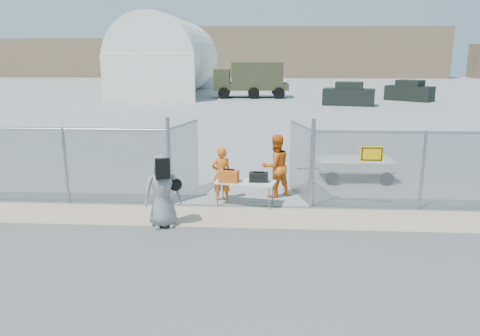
# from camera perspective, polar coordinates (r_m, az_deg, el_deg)

# --- Properties ---
(ground) EXTENTS (160.00, 160.00, 0.00)m
(ground) POSITION_cam_1_polar(r_m,az_deg,el_deg) (11.48, -0.62, -7.72)
(ground) COLOR #4B4B4B
(tarmac_inside) EXTENTS (160.00, 80.00, 0.01)m
(tarmac_inside) POSITION_cam_1_polar(r_m,az_deg,el_deg) (52.83, 2.72, 9.14)
(tarmac_inside) COLOR #969696
(tarmac_inside) RESTS_ON ground
(dirt_strip) EXTENTS (44.00, 1.60, 0.01)m
(dirt_strip) POSITION_cam_1_polar(r_m,az_deg,el_deg) (12.41, -0.29, -6.00)
(dirt_strip) COLOR #C3AC8E
(dirt_strip) RESTS_ON ground
(distant_hills) EXTENTS (140.00, 6.00, 9.00)m
(distant_hills) POSITION_cam_1_polar(r_m,az_deg,el_deg) (88.76, 6.45, 13.81)
(distant_hills) COLOR #7F684F
(distant_hills) RESTS_ON ground
(chain_link_fence) EXTENTS (40.00, 0.20, 2.20)m
(chain_link_fence) POSITION_cam_1_polar(r_m,az_deg,el_deg) (13.05, 0.00, 0.00)
(chain_link_fence) COLOR gray
(chain_link_fence) RESTS_ON ground
(quonset_hangar) EXTENTS (9.00, 18.00, 8.00)m
(quonset_hangar) POSITION_cam_1_polar(r_m,az_deg,el_deg) (51.79, -8.71, 13.33)
(quonset_hangar) COLOR white
(quonset_hangar) RESTS_ON ground
(folding_table) EXTENTS (1.77, 0.99, 0.71)m
(folding_table) POSITION_cam_1_polar(r_m,az_deg,el_deg) (13.28, 0.64, -3.10)
(folding_table) COLOR white
(folding_table) RESTS_ON ground
(orange_bag) EXTENTS (0.58, 0.43, 0.33)m
(orange_bag) POSITION_cam_1_polar(r_m,az_deg,el_deg) (13.09, -1.37, -0.98)
(orange_bag) COLOR orange
(orange_bag) RESTS_ON folding_table
(black_duffel) EXTENTS (0.53, 0.32, 0.26)m
(black_duffel) POSITION_cam_1_polar(r_m,az_deg,el_deg) (13.13, 2.29, -1.12)
(black_duffel) COLOR black
(black_duffel) RESTS_ON folding_table
(security_worker_left) EXTENTS (0.65, 0.49, 1.59)m
(security_worker_left) POSITION_cam_1_polar(r_m,az_deg,el_deg) (13.61, -2.28, -0.76)
(security_worker_left) COLOR orange
(security_worker_left) RESTS_ON ground
(security_worker_right) EXTENTS (1.15, 1.08, 1.89)m
(security_worker_right) POSITION_cam_1_polar(r_m,az_deg,el_deg) (13.98, 4.35, 0.24)
(security_worker_right) COLOR orange
(security_worker_right) RESTS_ON ground
(visitor) EXTENTS (1.05, 0.85, 1.85)m
(visitor) POSITION_cam_1_polar(r_m,az_deg,el_deg) (11.67, -9.44, -2.74)
(visitor) COLOR gray
(visitor) RESTS_ON ground
(utility_trailer) EXTENTS (3.31, 1.82, 0.79)m
(utility_trailer) POSITION_cam_1_polar(r_m,az_deg,el_deg) (16.43, 13.84, -0.07)
(utility_trailer) COLOR white
(utility_trailer) RESTS_ON ground
(military_truck) EXTENTS (7.33, 3.03, 3.43)m
(military_truck) POSITION_cam_1_polar(r_m,az_deg,el_deg) (46.80, 1.39, 10.66)
(military_truck) COLOR #3B3F24
(military_truck) RESTS_ON ground
(parked_vehicle_near) EXTENTS (4.52, 2.80, 1.90)m
(parked_vehicle_near) POSITION_cam_1_polar(r_m,az_deg,el_deg) (40.67, 13.13, 8.77)
(parked_vehicle_near) COLOR black
(parked_vehicle_near) RESTS_ON ground
(parked_vehicle_mid) EXTENTS (4.38, 3.97, 1.85)m
(parked_vehicle_mid) POSITION_cam_1_polar(r_m,az_deg,el_deg) (46.34, 19.96, 8.85)
(parked_vehicle_mid) COLOR black
(parked_vehicle_mid) RESTS_ON ground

